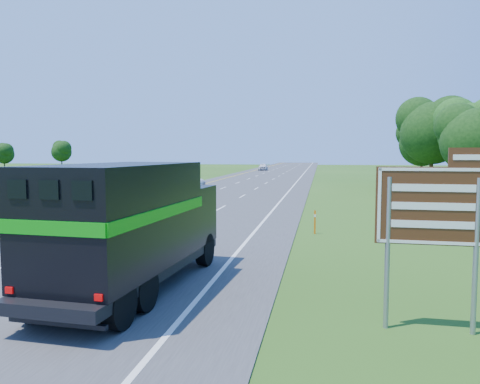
{
  "coord_description": "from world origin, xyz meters",
  "views": [
    {
      "loc": [
        8.65,
        -2.5,
        3.88
      ],
      "look_at": [
        4.12,
        23.57,
        1.64
      ],
      "focal_mm": 35.0,
      "sensor_mm": 36.0,
      "label": 1
    }
  ],
  "objects": [
    {
      "name": "white_suv",
      "position": [
        -4.0,
        38.82,
        0.91
      ],
      "size": [
        3.33,
        6.45,
        1.74
      ],
      "primitive_type": "imported",
      "rotation": [
        0.0,
        0.0,
        -0.07
      ],
      "color": "white",
      "rests_on": "road"
    },
    {
      "name": "far_car",
      "position": [
        -3.8,
        98.18,
        0.8
      ],
      "size": [
        1.86,
        4.5,
        1.53
      ],
      "primitive_type": "imported",
      "rotation": [
        0.0,
        0.0,
        0.01
      ],
      "color": "silver",
      "rests_on": "road"
    },
    {
      "name": "lane_markings",
      "position": [
        0.0,
        50.0,
        0.04
      ],
      "size": [
        11.15,
        260.0,
        0.01
      ],
      "color": "yellow",
      "rests_on": "road"
    },
    {
      "name": "road",
      "position": [
        0.0,
        50.0,
        0.02
      ],
      "size": [
        15.0,
        260.0,
        0.04
      ],
      "primitive_type": "cube",
      "color": "#38383A",
      "rests_on": "ground"
    },
    {
      "name": "delineator",
      "position": [
        8.39,
        19.87,
        0.61
      ],
      "size": [
        0.09,
        0.05,
        1.13
      ],
      "color": "orange",
      "rests_on": "ground"
    },
    {
      "name": "horse_truck",
      "position": [
        3.52,
        9.58,
        1.93
      ],
      "size": [
        3.02,
        8.15,
        3.54
      ],
      "rotation": [
        0.0,
        0.0,
        -0.07
      ],
      "color": "black",
      "rests_on": "road"
    },
    {
      "name": "exit_sign",
      "position": [
        11.05,
        7.94,
        2.58
      ],
      "size": [
        2.35,
        0.18,
        3.98
      ],
      "rotation": [
        0.0,
        0.0,
        -0.04
      ],
      "color": "gray",
      "rests_on": "ground"
    }
  ]
}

